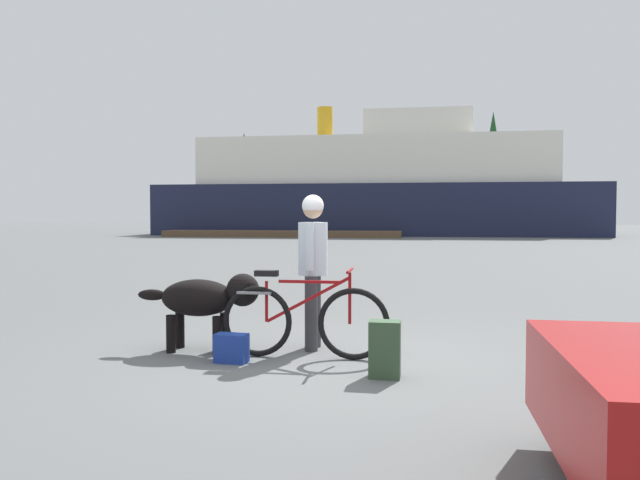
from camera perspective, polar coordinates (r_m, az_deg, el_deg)
ground_plane at (r=6.40m, az=1.39°, el=-10.96°), size 160.00×160.00×0.00m
bicycle at (r=6.49m, az=-1.49°, el=-7.22°), size 1.73×0.44×0.92m
person_cyclist at (r=6.86m, az=-0.64°, el=-1.53°), size 0.32×0.53×1.68m
dog at (r=6.90m, az=-10.27°, el=-5.24°), size 1.36×0.47×0.84m
backpack at (r=5.80m, az=5.87°, el=-9.79°), size 0.28×0.21×0.51m
handbag_pannier at (r=6.41m, az=-8.00°, el=-9.65°), size 0.33×0.21×0.29m
dock_pier at (r=39.61m, az=-3.53°, el=0.56°), size 14.97×2.05×0.40m
ferry_boat at (r=44.82m, az=5.13°, el=4.60°), size 29.67×8.84×9.02m
sailboat_moored at (r=48.31m, az=17.69°, el=1.14°), size 6.38×1.79×7.57m
pine_tree_far_left at (r=67.78m, az=-6.87°, el=6.53°), size 3.05×3.05×10.02m
pine_tree_center at (r=64.26m, az=6.20°, el=6.66°), size 4.07×4.07×10.34m
pine_tree_far_right at (r=63.68m, az=15.35°, el=7.37°), size 2.84×2.84×11.31m
pine_tree_mid_back at (r=68.57m, az=15.45°, el=6.54°), size 3.85×3.85×10.43m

